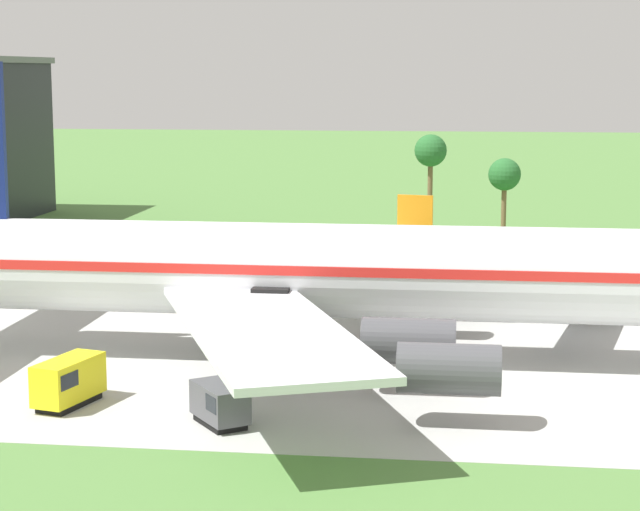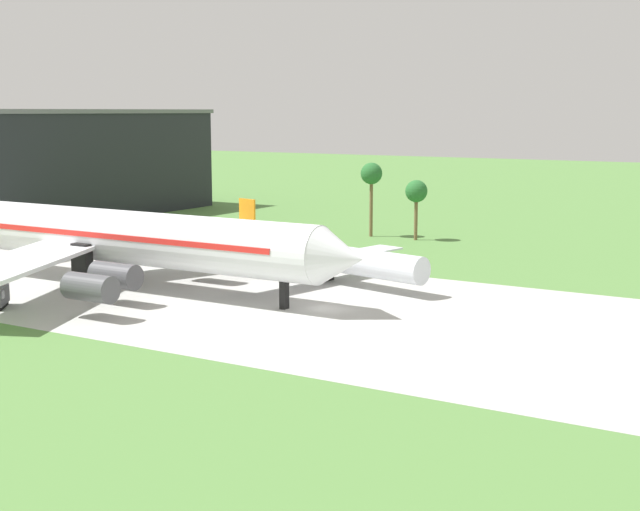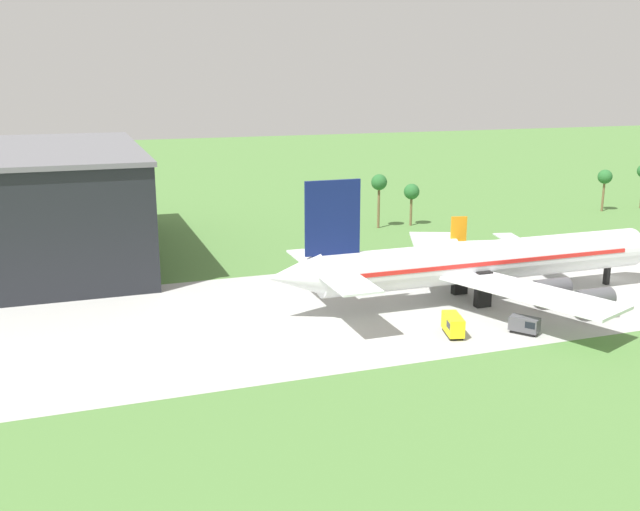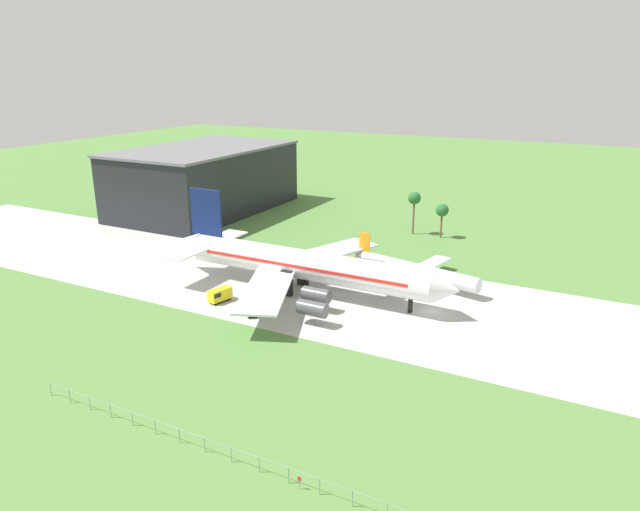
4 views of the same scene
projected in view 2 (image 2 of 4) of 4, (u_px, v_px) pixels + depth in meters
ground_plane at (324, 309)px, 94.53m from camera, size 600.00×600.00×0.00m
taxiway_strip at (324, 308)px, 94.53m from camera, size 320.00×44.00×0.02m
jet_airliner at (112, 236)px, 105.65m from camera, size 67.91×52.61×19.88m
regional_aircraft at (322, 257)px, 109.29m from camera, size 30.21×27.40×9.30m
terminal_building at (49, 162)px, 179.57m from camera, size 36.72×61.20×21.09m
palm_tree_row at (594, 193)px, 129.22m from camera, size 78.51×3.60×12.33m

